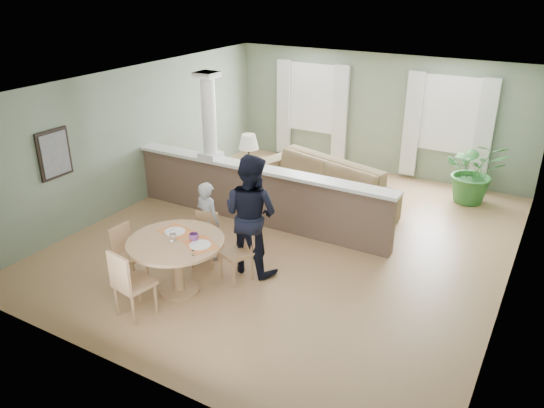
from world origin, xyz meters
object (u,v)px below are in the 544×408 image
Objects in this scene: dining_table at (177,251)px; chair_far_man at (240,248)px; sofa at (317,185)px; man_person at (251,214)px; chair_side at (127,251)px; houseplant at (475,171)px; chair_far_boy at (206,236)px; chair_near at (129,282)px; child_person at (208,221)px.

chair_far_man is at bearing 53.82° from dining_table.
sofa is 2.99m from chair_far_man.
man_person is at bearing 61.85° from dining_table.
dining_table is 0.73× the size of man_person.
chair_side is at bearing -171.39° from dining_table.
sofa is at bearing -13.43° from chair_side.
houseplant is 0.95× the size of dining_table.
chair_far_boy is 0.96× the size of chair_side.
chair_near is at bearing -108.36° from chair_far_boy.
chair_far_man is 0.92× the size of chair_near.
man_person is at bearing -166.29° from child_person.
dining_table is at bearing -98.07° from chair_far_boy.
man_person reaches higher than dining_table.
sofa is at bearing -87.36° from chair_near.
chair_far_man is at bearing 92.01° from man_person.
chair_far_man reaches higher than chair_far_boy.
man_person is at bearing -4.64° from chair_far_boy.
man_person reaches higher than houseplant.
sofa is at bearing -90.89° from child_person.
chair_far_man is at bearing -27.92° from chair_far_boy.
child_person reaches higher than chair_far_man.
houseplant reaches higher than sofa.
chair_far_boy is at bearing -80.00° from chair_near.
houseplant reaches higher than chair_far_man.
chair_far_boy is at bearing -29.87° from chair_side.
chair_side is 0.47× the size of man_person.
chair_far_man is 1.69m from chair_side.
chair_far_man is 0.49× the size of man_person.
child_person is at bearing -23.58° from chair_side.
houseplant is 6.91m from chair_side.
chair_side reaches higher than chair_far_boy.
man_person reaches higher than sofa.
chair_near reaches higher than dining_table.
houseplant is 1.32× the size of chair_near.
man_person is (0.74, 0.18, 0.48)m from chair_far_boy.
houseplant is (2.62, 1.81, 0.20)m from sofa.
child_person is (-0.64, -2.70, 0.20)m from sofa.
chair_far_boy is 0.65× the size of child_person.
houseplant is at bearing 37.06° from chair_far_boy.
houseplant is 7.14m from chair_near.
sofa is 3.78m from dining_table.
chair_near is at bearing -100.96° from dining_table.
man_person is (0.01, 0.30, 0.44)m from chair_far_man.
chair_far_man is 1.74m from chair_near.
dining_table is at bearing -76.47° from chair_side.
child_person is (-0.79, 0.29, 0.15)m from chair_far_man.
chair_side is at bearing -143.35° from chair_far_boy.
chair_far_man is 0.54m from man_person.
dining_table is 1.05× the size of child_person.
man_person is at bearing -70.50° from sofa.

